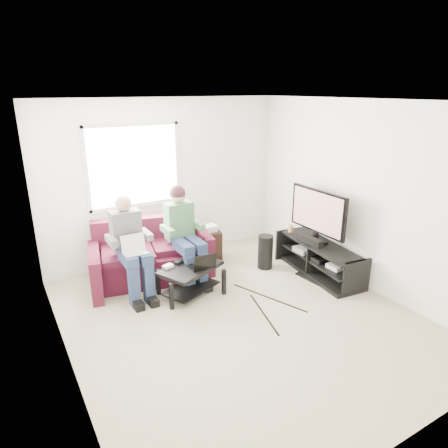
# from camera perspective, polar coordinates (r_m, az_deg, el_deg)

# --- Properties ---
(floor) EXTENTS (4.50, 4.50, 0.00)m
(floor) POSITION_cam_1_polar(r_m,az_deg,el_deg) (5.16, 2.24, -13.10)
(floor) COLOR tan
(floor) RESTS_ON ground
(ceiling) EXTENTS (4.50, 4.50, 0.00)m
(ceiling) POSITION_cam_1_polar(r_m,az_deg,el_deg) (4.37, 2.69, 17.17)
(ceiling) COLOR white
(ceiling) RESTS_ON wall_back
(wall_back) EXTENTS (4.50, 0.00, 4.50)m
(wall_back) POSITION_cam_1_polar(r_m,az_deg,el_deg) (6.53, -8.40, 6.05)
(wall_back) COLOR white
(wall_back) RESTS_ON floor
(wall_front) EXTENTS (4.50, 0.00, 4.50)m
(wall_front) POSITION_cam_1_polar(r_m,az_deg,el_deg) (3.12, 25.89, -10.44)
(wall_front) COLOR white
(wall_front) RESTS_ON floor
(wall_left) EXTENTS (0.00, 4.50, 4.50)m
(wall_left) POSITION_cam_1_polar(r_m,az_deg,el_deg) (3.95, -22.78, -3.89)
(wall_left) COLOR white
(wall_left) RESTS_ON floor
(wall_right) EXTENTS (0.00, 4.50, 4.50)m
(wall_right) POSITION_cam_1_polar(r_m,az_deg,el_deg) (5.89, 19.03, 3.81)
(wall_right) COLOR white
(wall_right) RESTS_ON floor
(window) EXTENTS (1.48, 0.04, 1.28)m
(window) POSITION_cam_1_polar(r_m,az_deg,el_deg) (6.29, -12.71, 8.09)
(window) COLOR white
(window) RESTS_ON wall_back
(sofa) EXTENTS (2.02, 1.17, 0.86)m
(sofa) POSITION_cam_1_polar(r_m,az_deg,el_deg) (6.11, -10.31, -4.67)
(sofa) COLOR #491223
(sofa) RESTS_ON floor
(person_left) EXTENTS (0.40, 0.71, 1.36)m
(person_left) POSITION_cam_1_polar(r_m,az_deg,el_deg) (5.55, -13.23, -2.59)
(person_left) COLOR navy
(person_left) RESTS_ON sofa
(person_right) EXTENTS (0.40, 0.71, 1.40)m
(person_right) POSITION_cam_1_polar(r_m,az_deg,el_deg) (5.80, -5.83, -0.55)
(person_right) COLOR navy
(person_right) RESTS_ON sofa
(laptop_silver) EXTENTS (0.35, 0.27, 0.24)m
(laptop_silver) POSITION_cam_1_polar(r_m,az_deg,el_deg) (5.37, -12.55, -3.47)
(laptop_silver) COLOR silver
(laptop_silver) RESTS_ON person_left
(coffee_table) EXTENTS (0.98, 0.81, 0.42)m
(coffee_table) POSITION_cam_1_polar(r_m,az_deg,el_deg) (5.53, -4.77, -7.12)
(coffee_table) COLOR black
(coffee_table) RESTS_ON floor
(laptop_black) EXTENTS (0.41, 0.36, 0.24)m
(laptop_black) POSITION_cam_1_polar(r_m,az_deg,el_deg) (5.41, -3.31, -4.96)
(laptop_black) COLOR black
(laptop_black) RESTS_ON coffee_table
(controller_a) EXTENTS (0.16, 0.13, 0.04)m
(controller_a) POSITION_cam_1_polar(r_m,az_deg,el_deg) (5.47, -8.01, -6.01)
(controller_a) COLOR silver
(controller_a) RESTS_ON coffee_table
(controller_b) EXTENTS (0.17, 0.15, 0.04)m
(controller_b) POSITION_cam_1_polar(r_m,az_deg,el_deg) (5.58, -6.54, -5.41)
(controller_b) COLOR black
(controller_b) RESTS_ON coffee_table
(controller_c) EXTENTS (0.17, 0.14, 0.04)m
(controller_c) POSITION_cam_1_polar(r_m,az_deg,el_deg) (5.72, -2.76, -4.70)
(controller_c) COLOR gray
(controller_c) RESTS_ON coffee_table
(tv_stand) EXTENTS (0.63, 1.57, 0.51)m
(tv_stand) POSITION_cam_1_polar(r_m,az_deg,el_deg) (6.29, 13.37, -5.10)
(tv_stand) COLOR black
(tv_stand) RESTS_ON floor
(tv) EXTENTS (0.12, 1.10, 0.81)m
(tv) POSITION_cam_1_polar(r_m,az_deg,el_deg) (6.10, 13.23, 1.57)
(tv) COLOR black
(tv) RESTS_ON tv_stand
(soundbar) EXTENTS (0.12, 0.50, 0.10)m
(soundbar) POSITION_cam_1_polar(r_m,az_deg,el_deg) (6.16, 12.15, -2.23)
(soundbar) COLOR black
(soundbar) RESTS_ON tv_stand
(drink_cup) EXTENTS (0.08, 0.08, 0.12)m
(drink_cup) POSITION_cam_1_polar(r_m,az_deg,el_deg) (6.57, 9.52, -0.62)
(drink_cup) COLOR #B27D4D
(drink_cup) RESTS_ON tv_stand
(console_white) EXTENTS (0.30, 0.22, 0.06)m
(console_white) POSITION_cam_1_polar(r_m,az_deg,el_deg) (6.01, 16.04, -5.75)
(console_white) COLOR silver
(console_white) RESTS_ON tv_stand
(console_grey) EXTENTS (0.34, 0.26, 0.08)m
(console_grey) POSITION_cam_1_polar(r_m,az_deg,el_deg) (6.46, 11.60, -3.53)
(console_grey) COLOR gray
(console_grey) RESTS_ON tv_stand
(console_black) EXTENTS (0.38, 0.30, 0.07)m
(console_black) POSITION_cam_1_polar(r_m,az_deg,el_deg) (6.23, 13.74, -4.61)
(console_black) COLOR black
(console_black) RESTS_ON tv_stand
(subwoofer) EXTENTS (0.24, 0.24, 0.54)m
(subwoofer) POSITION_cam_1_polar(r_m,az_deg,el_deg) (6.36, 5.92, -3.99)
(subwoofer) COLOR black
(subwoofer) RESTS_ON floor
(keyboard_floor) EXTENTS (0.21, 0.51, 0.03)m
(keyboard_floor) POSITION_cam_1_polar(r_m,az_deg,el_deg) (6.20, 12.32, -7.56)
(keyboard_floor) COLOR black
(keyboard_floor) RESTS_ON floor
(end_table) EXTENTS (0.34, 0.34, 0.61)m
(end_table) POSITION_cam_1_polar(r_m,az_deg,el_deg) (6.60, -2.06, -2.96)
(end_table) COLOR black
(end_table) RESTS_ON floor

